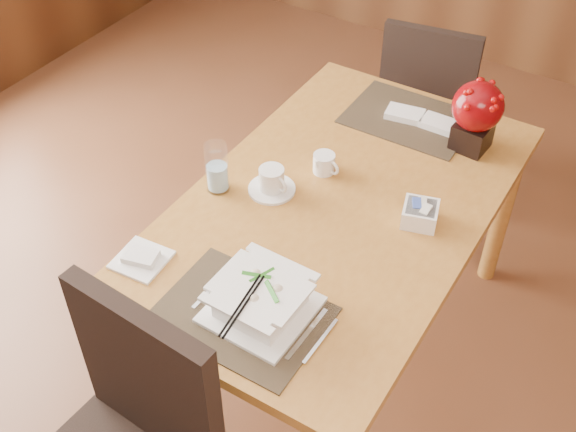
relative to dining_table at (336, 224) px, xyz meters
The scene contains 12 objects.
dining_table is the anchor object (origin of this frame).
placemat_near 0.56m from the dining_table, 90.00° to the right, with size 0.45×0.33×0.01m, color black.
placemat_far 0.56m from the dining_table, 90.00° to the left, with size 0.45×0.33×0.01m, color black.
soup_setting 0.54m from the dining_table, 85.67° to the right, with size 0.27×0.27×0.11m.
coffee_cup 0.26m from the dining_table, 164.36° to the right, with size 0.16×0.16×0.09m.
water_glass 0.44m from the dining_table, 158.81° to the right, with size 0.08×0.08×0.17m, color white.
creamer_jug 0.21m from the dining_table, 135.54° to the left, with size 0.10×0.10×0.07m, color white, non-canonical shape.
sugar_caddy 0.29m from the dining_table, 11.69° to the left, with size 0.11×0.11×0.06m, color white.
berry_decor 0.61m from the dining_table, 63.20° to the left, with size 0.18×0.18×0.26m.
napkins_far 0.57m from the dining_table, 83.69° to the left, with size 0.27×0.10×0.02m, color white, non-canonical shape.
bread_plate 0.66m from the dining_table, 124.74° to the right, with size 0.15×0.15×0.01m, color white.
far_chair 1.08m from the dining_table, 95.91° to the left, with size 0.48×0.48×0.90m.
Camera 1 is at (0.77, -0.97, 2.29)m, focal length 45.00 mm.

